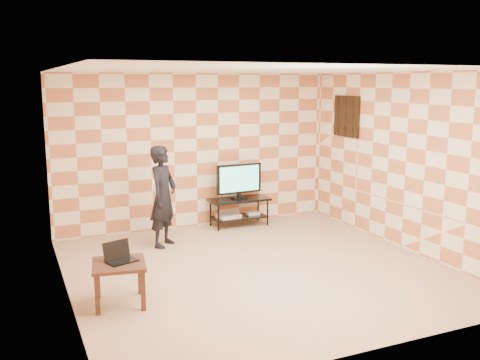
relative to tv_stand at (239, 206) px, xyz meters
name	(u,v)px	position (x,y,z in m)	size (l,w,h in m)	color
floor	(257,269)	(-0.67, -2.17, -0.37)	(5.00, 5.00, 0.00)	tan
wall_back	(197,151)	(-0.67, 0.33, 0.98)	(5.00, 0.02, 2.70)	beige
wall_front	(376,215)	(-0.67, -4.67, 0.98)	(5.00, 0.02, 2.70)	beige
wall_left	(63,187)	(-3.17, -2.17, 0.98)	(0.02, 5.00, 2.70)	beige
wall_right	(406,162)	(1.83, -2.17, 0.98)	(0.02, 5.00, 2.70)	beige
ceiling	(259,70)	(-0.67, -2.17, 2.33)	(5.00, 5.00, 0.02)	white
wall_art	(347,116)	(1.80, -0.62, 1.58)	(0.04, 0.72, 0.72)	black
tv_stand	(239,206)	(0.00, 0.00, 0.00)	(1.08, 0.48, 0.50)	black
tv	(239,179)	(0.00, 0.00, 0.48)	(0.86, 0.18, 0.62)	black
dvd_player	(228,216)	(-0.22, -0.02, -0.16)	(0.39, 0.28, 0.07)	#B3B3B5
game_console	(253,213)	(0.28, 0.01, -0.17)	(0.23, 0.16, 0.05)	silver
side_table	(119,270)	(-2.65, -2.60, 0.04)	(0.69, 0.69, 0.50)	#372018
laptop	(120,257)	(-2.62, -2.53, 0.18)	(0.40, 0.36, 0.22)	black
person	(163,196)	(-1.56, -0.61, 0.43)	(0.58, 0.38, 1.59)	black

